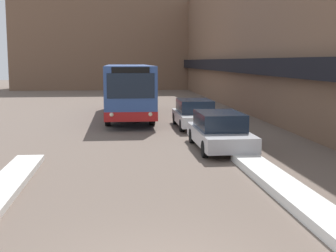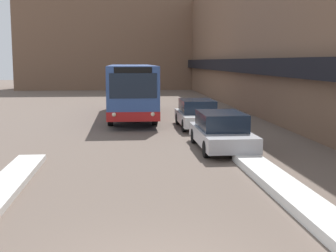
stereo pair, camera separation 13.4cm
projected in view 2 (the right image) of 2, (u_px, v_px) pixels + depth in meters
building_row_right at (282, 34)px, 30.94m from camera, size 5.50×60.00×10.35m
building_backdrop_far at (127, 37)px, 57.50m from camera, size 26.00×8.00×12.62m
snow_bank_right at (291, 193)px, 11.48m from camera, size 0.90×8.92×0.24m
city_bus at (131, 89)px, 27.97m from camera, size 2.59×12.16×3.11m
parked_car_front at (221, 131)px, 17.77m from camera, size 1.87×4.69×1.41m
parked_car_middle at (197, 114)px, 23.61m from camera, size 1.88×4.38×1.41m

